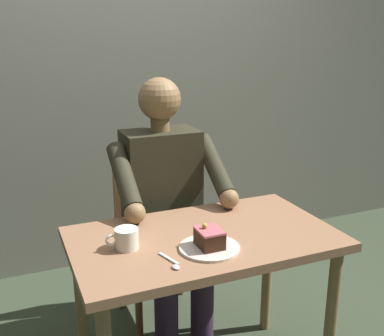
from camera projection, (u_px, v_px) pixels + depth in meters
cafe_rear_panel at (113, 30)px, 2.79m from camera, size 6.40×0.12×3.00m
dining_table at (204, 257)px, 1.84m from camera, size 1.04×0.61×0.71m
chair at (156, 225)px, 2.40m from camera, size 0.42×0.42×0.91m
seated_person at (167, 207)px, 2.21m from camera, size 0.53×0.58×1.29m
dessert_plate at (209, 248)px, 1.69m from camera, size 0.23×0.23×0.01m
cake_slice at (209, 238)px, 1.68m from camera, size 0.09×0.11×0.09m
coffee_cup at (126, 238)px, 1.69m from camera, size 0.12×0.09×0.08m
dessert_spoon at (173, 263)px, 1.58m from camera, size 0.04×0.14×0.01m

